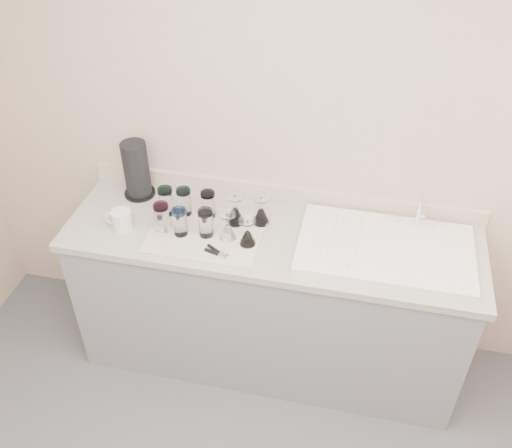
% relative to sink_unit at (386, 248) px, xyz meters
% --- Properties ---
extents(room_envelope, '(3.54, 3.50, 2.52)m').
position_rel_sink_unit_xyz_m(room_envelope, '(-0.55, -1.20, 0.64)').
color(room_envelope, '#4B4B4F').
rests_on(room_envelope, ground).
extents(counter_unit, '(2.06, 0.62, 0.90)m').
position_rel_sink_unit_xyz_m(counter_unit, '(-0.55, -0.00, -0.47)').
color(counter_unit, slate).
rests_on(counter_unit, ground).
extents(sink_unit, '(0.82, 0.50, 0.22)m').
position_rel_sink_unit_xyz_m(sink_unit, '(0.00, 0.00, 0.00)').
color(sink_unit, white).
rests_on(sink_unit, counter_unit).
extents(dish_towel, '(0.55, 0.42, 0.01)m').
position_rel_sink_unit_xyz_m(dish_towel, '(-0.87, -0.06, -0.02)').
color(dish_towel, silver).
rests_on(dish_towel, counter_unit).
extents(tumbler_teal, '(0.08, 0.08, 0.15)m').
position_rel_sink_unit_xyz_m(tumbler_teal, '(-1.11, 0.05, 0.07)').
color(tumbler_teal, white).
rests_on(tumbler_teal, dish_towel).
extents(tumbler_cyan, '(0.07, 0.07, 0.15)m').
position_rel_sink_unit_xyz_m(tumbler_cyan, '(-1.02, 0.07, 0.06)').
color(tumbler_cyan, white).
rests_on(tumbler_cyan, dish_towel).
extents(tumbler_purple, '(0.07, 0.07, 0.15)m').
position_rel_sink_unit_xyz_m(tumbler_purple, '(-0.89, 0.07, 0.06)').
color(tumbler_purple, white).
rests_on(tumbler_purple, dish_towel).
extents(tumbler_magenta, '(0.08, 0.08, 0.15)m').
position_rel_sink_unit_xyz_m(tumbler_magenta, '(-1.08, -0.08, 0.06)').
color(tumbler_magenta, white).
rests_on(tumbler_magenta, dish_towel).
extents(tumbler_blue, '(0.07, 0.07, 0.14)m').
position_rel_sink_unit_xyz_m(tumbler_blue, '(-0.99, -0.09, 0.06)').
color(tumbler_blue, white).
rests_on(tumbler_blue, dish_towel).
extents(tumbler_lavender, '(0.07, 0.07, 0.15)m').
position_rel_sink_unit_xyz_m(tumbler_lavender, '(-0.86, -0.07, 0.06)').
color(tumbler_lavender, white).
rests_on(tumbler_lavender, dish_towel).
extents(goblet_back_left, '(0.09, 0.09, 0.16)m').
position_rel_sink_unit_xyz_m(goblet_back_left, '(-0.75, 0.05, 0.04)').
color(goblet_back_left, white).
rests_on(goblet_back_left, dish_towel).
extents(goblet_back_right, '(0.09, 0.09, 0.16)m').
position_rel_sink_unit_xyz_m(goblet_back_right, '(-0.62, 0.08, 0.04)').
color(goblet_back_right, white).
rests_on(goblet_back_right, dish_towel).
extents(goblet_front_left, '(0.08, 0.08, 0.14)m').
position_rel_sink_unit_xyz_m(goblet_front_left, '(-0.75, -0.07, 0.04)').
color(goblet_front_left, white).
rests_on(goblet_front_left, dish_towel).
extents(goblet_front_right, '(0.08, 0.08, 0.14)m').
position_rel_sink_unit_xyz_m(goblet_front_right, '(-0.65, -0.10, 0.04)').
color(goblet_front_right, white).
rests_on(goblet_front_right, dish_towel).
extents(can_opener, '(0.13, 0.09, 0.02)m').
position_rel_sink_unit_xyz_m(can_opener, '(-0.77, -0.20, -0.00)').
color(can_opener, silver).
rests_on(can_opener, dish_towel).
extents(white_mug, '(0.14, 0.10, 0.10)m').
position_rel_sink_unit_xyz_m(white_mug, '(-1.29, -0.10, 0.03)').
color(white_mug, silver).
rests_on(white_mug, counter_unit).
extents(paper_towel_roll, '(0.17, 0.17, 0.31)m').
position_rel_sink_unit_xyz_m(paper_towel_roll, '(-1.31, 0.19, 0.13)').
color(paper_towel_roll, black).
rests_on(paper_towel_roll, counter_unit).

